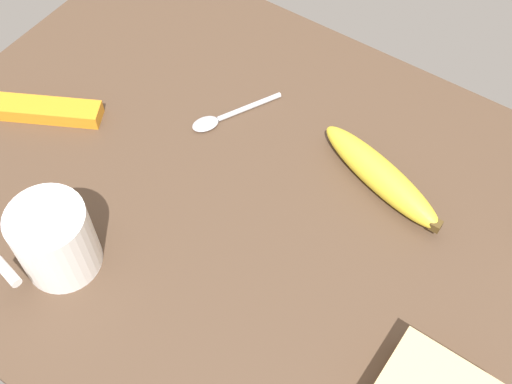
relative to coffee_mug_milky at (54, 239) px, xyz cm
name	(u,v)px	position (x,y,z in cm)	size (l,w,h in cm)	color
tabletop	(256,211)	(-13.82, -18.31, -5.72)	(90.00, 64.00, 2.00)	#4C3828
coffee_mug_milky	(54,239)	(0.00, 0.00, 0.00)	(8.56, 10.95, 9.17)	white
banana	(381,176)	(-24.45, -29.33, -2.77)	(19.24, 9.42, 3.89)	yellow
spoon	(223,117)	(-2.49, -27.28, -4.34)	(7.42, 12.17, 0.80)	silver
snack_bar	(48,111)	(16.82, -14.86, -3.72)	(13.93, 3.35, 2.00)	orange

